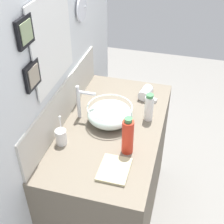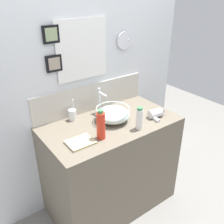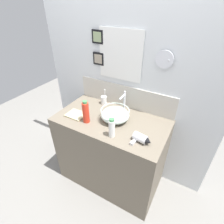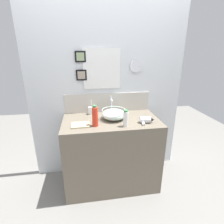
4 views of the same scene
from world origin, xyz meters
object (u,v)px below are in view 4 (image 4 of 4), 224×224
Objects in this scene: spray_bottle at (95,116)px; hand_towel at (80,125)px; faucet at (111,104)px; lotion_bottle at (126,119)px; toothbrush_cup at (91,111)px; hair_drier at (146,120)px; glass_bowl_sink at (114,114)px.

hand_towel is (-0.16, 0.03, -0.11)m from spray_bottle.
faucet reaches higher than lotion_bottle.
faucet is 0.29m from toothbrush_cup.
faucet is 1.24× the size of lotion_bottle.
hair_drier is 0.88× the size of hand_towel.
toothbrush_cup is 0.79× the size of spray_bottle.
toothbrush_cup is (-0.63, 0.40, 0.01)m from hair_drier.
faucet is at bearing 102.42° from lotion_bottle.
toothbrush_cup is 1.00× the size of lotion_bottle.
toothbrush_cup reaches higher than hand_towel.
toothbrush_cup is (-0.27, 0.03, -0.09)m from faucet.
faucet is 0.52m from hair_drier.
spray_bottle is (-0.33, 0.06, 0.02)m from lotion_bottle.
hand_towel is at bearing 168.58° from spray_bottle.
toothbrush_cup is 0.40m from spray_bottle.
lotion_bottle is 0.51m from hand_towel.
lotion_bottle is 0.96× the size of hand_towel.
lotion_bottle is at bearing -167.51° from hair_drier.
faucet is (0.00, 0.19, 0.07)m from glass_bowl_sink.
hand_towel is at bearing 177.04° from hair_drier.
hair_drier is at bearing -45.93° from faucet.
hand_towel is (-0.40, -0.33, -0.13)m from faucet.
spray_bottle is at bearing -123.22° from faucet.
toothbrush_cup is 0.58m from lotion_bottle.
spray_bottle is at bearing -144.45° from glass_bowl_sink.
glass_bowl_sink is 0.43m from hand_towel.
spray_bottle is at bearing 169.05° from lotion_bottle.
toothbrush_cup and lotion_bottle have the same top height.
toothbrush_cup is 0.38m from hand_towel.
lotion_bottle is 0.34m from spray_bottle.
hair_drier is 0.73× the size of spray_bottle.
glass_bowl_sink is 1.46× the size of hand_towel.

